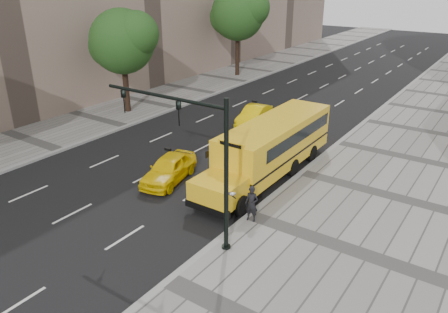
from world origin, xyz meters
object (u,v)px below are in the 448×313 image
Objects in this scene: tree_b at (123,41)px; pedestrian at (252,204)px; tree_c at (239,13)px; taxi_far at (254,115)px; traffic_signal at (196,150)px; taxi_near at (169,169)px; school_bus at (273,144)px.

pedestrian is (16.74, -8.68, -4.66)m from tree_b.
tree_b is at bearing -90.04° from tree_c.
tree_c is 17.02m from taxi_far.
traffic_signal is at bearing -124.47° from pedestrian.
tree_b reaches higher than taxi_near.
taxi_near is (10.82, -23.56, -5.82)m from tree_c.
tree_b is 4.81× the size of pedestrian.
taxi_far is 0.63× the size of traffic_signal.
tree_b reaches higher than traffic_signal.
taxi_far is at bearing 83.34° from taxi_near.
traffic_signal is (0.69, -7.62, 2.33)m from school_bus.
school_bus is at bearing 31.92° from taxi_near.
school_bus reaches higher than pedestrian.
tree_c is at bearing 101.88° from taxi_near.
tree_c is at bearing 115.11° from pedestrian.
tree_c is 2.21× the size of taxi_near.
taxi_near is (-4.08, -4.03, -1.05)m from school_bus.
taxi_near is (10.83, -7.49, -4.93)m from tree_b.
tree_b is 19.19m from traffic_signal.
school_bus is 6.91× the size of pedestrian.
tree_c is (0.01, 16.07, 0.89)m from tree_b.
tree_c reaches higher than tree_b.
traffic_signal is (15.60, -11.08, -1.55)m from tree_b.
school_bus is at bearing -60.03° from taxi_far.
taxi_far is 2.43× the size of pedestrian.
pedestrian is at bearing -67.18° from taxi_far.
taxi_near is at bearing -91.52° from taxi_far.
tree_b is 1.26× the size of traffic_signal.
school_bus is 8.65m from taxi_far.
traffic_signal is (15.59, -27.15, -2.44)m from tree_c.
school_bus is 5.83m from taxi_near.
taxi_far is at bearing -52.82° from tree_c.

